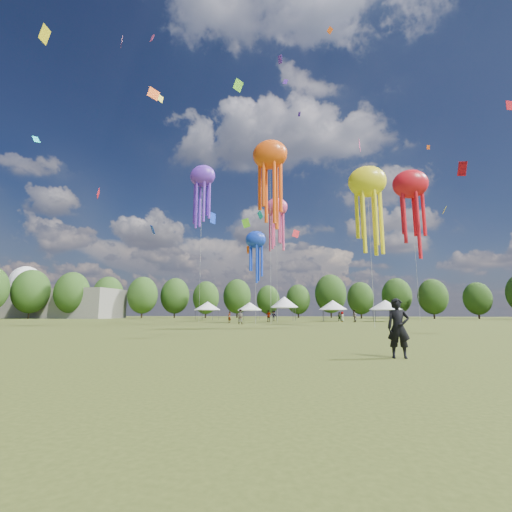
# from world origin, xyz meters

# --- Properties ---
(ground) EXTENTS (300.00, 300.00, 0.00)m
(ground) POSITION_xyz_m (0.00, 0.00, 0.00)
(ground) COLOR #384416
(ground) RESTS_ON ground
(observer_main) EXTENTS (0.67, 0.44, 1.85)m
(observer_main) POSITION_xyz_m (9.05, -0.65, 0.92)
(observer_main) COLOR black
(observer_main) RESTS_ON ground
(spectator_near) EXTENTS (1.00, 0.83, 1.87)m
(spectator_near) POSITION_xyz_m (-5.05, 31.23, 0.94)
(spectator_near) COLOR gray
(spectator_near) RESTS_ON ground
(spectators_far) EXTENTS (23.63, 19.73, 1.88)m
(spectators_far) POSITION_xyz_m (3.61, 46.42, 0.89)
(spectators_far) COLOR gray
(spectators_far) RESTS_ON ground
(festival_tents) EXTENTS (39.69, 11.39, 4.42)m
(festival_tents) POSITION_xyz_m (-2.28, 53.50, 2.96)
(festival_tents) COLOR #47474C
(festival_tents) RESTS_ON ground
(show_kites) EXTENTS (41.00, 30.98, 27.12)m
(show_kites) POSITION_xyz_m (6.23, 41.85, 19.62)
(show_kites) COLOR #DA4078
(show_kites) RESTS_ON ground
(small_kites) EXTENTS (68.28, 53.83, 41.35)m
(small_kites) POSITION_xyz_m (-2.56, 41.67, 29.77)
(small_kites) COLOR #DA4078
(small_kites) RESTS_ON ground
(treeline) EXTENTS (201.57, 95.24, 13.43)m
(treeline) POSITION_xyz_m (-3.87, 62.51, 6.54)
(treeline) COLOR #38281C
(treeline) RESTS_ON ground
(hangar) EXTENTS (40.00, 12.00, 8.00)m
(hangar) POSITION_xyz_m (-72.00, 72.00, 4.00)
(hangar) COLOR gray
(hangar) RESTS_ON ground
(radome) EXTENTS (9.00, 9.00, 16.00)m
(radome) POSITION_xyz_m (-88.00, 78.00, 9.99)
(radome) COLOR white
(radome) RESTS_ON ground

